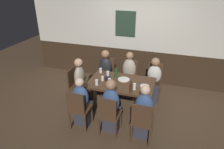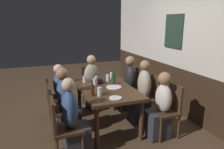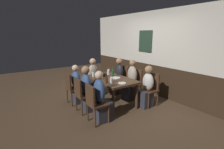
{
  "view_description": "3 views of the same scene",
  "coord_description": "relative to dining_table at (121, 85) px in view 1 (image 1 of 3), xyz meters",
  "views": [
    {
      "loc": [
        1.02,
        -3.83,
        2.86
      ],
      "look_at": [
        -0.23,
        0.04,
        0.87
      ],
      "focal_mm": 32.52,
      "sensor_mm": 36.0,
      "label": 1
    },
    {
      "loc": [
        3.27,
        -1.11,
        1.87
      ],
      "look_at": [
        0.08,
        0.07,
        0.99
      ],
      "focal_mm": 33.04,
      "sensor_mm": 36.0,
      "label": 2
    },
    {
      "loc": [
        3.62,
        -2.48,
        1.91
      ],
      "look_at": [
        0.13,
        -0.07,
        0.89
      ],
      "focal_mm": 27.06,
      "sensor_mm": 36.0,
      "label": 3
    }
  ],
  "objects": [
    {
      "name": "plate_white_large",
      "position": [
        0.02,
        0.13,
        0.09
      ],
      "size": [
        0.27,
        0.27,
        0.01
      ],
      "primitive_type": "cylinder",
      "color": "white",
      "rests_on": "dining_table"
    },
    {
      "name": "beer_bottle_green",
      "position": [
        -0.19,
        0.19,
        0.19
      ],
      "size": [
        0.06,
        0.06,
        0.26
      ],
      "color": "#194723",
      "rests_on": "dining_table"
    },
    {
      "name": "chair_mid_far",
      "position": [
        0.0,
        0.86,
        -0.15
      ],
      "size": [
        0.4,
        0.4,
        0.88
      ],
      "color": "#422B1C",
      "rests_on": "ground_plane"
    },
    {
      "name": "plate_white_small",
      "position": [
        0.53,
        -0.04,
        0.09
      ],
      "size": [
        0.19,
        0.19,
        0.01
      ],
      "primitive_type": "cylinder",
      "color": "white",
      "rests_on": "dining_table"
    },
    {
      "name": "person_mid_far",
      "position": [
        -0.0,
        0.7,
        -0.15
      ],
      "size": [
        0.34,
        0.37,
        1.18
      ],
      "color": "#2D2D38",
      "rests_on": "ground_plane"
    },
    {
      "name": "pint_glass_amber",
      "position": [
        -0.36,
        0.15,
        0.15
      ],
      "size": [
        0.07,
        0.07,
        0.14
      ],
      "color": "silver",
      "rests_on": "dining_table"
    },
    {
      "name": "person_head_west",
      "position": [
        -0.98,
        0.0,
        -0.16
      ],
      "size": [
        0.37,
        0.34,
        1.17
      ],
      "color": "#2D2D38",
      "rests_on": "ground_plane"
    },
    {
      "name": "chair_mid_near",
      "position": [
        0.0,
        -0.86,
        -0.15
      ],
      "size": [
        0.4,
        0.4,
        0.88
      ],
      "color": "#422B1C",
      "rests_on": "ground_plane"
    },
    {
      "name": "ground_plane",
      "position": [
        0.0,
        0.0,
        -0.65
      ],
      "size": [
        12.0,
        12.0,
        0.0
      ],
      "primitive_type": "plane",
      "color": "#4C3826"
    },
    {
      "name": "pint_glass_stout",
      "position": [
        -0.22,
        -0.15,
        0.14
      ],
      "size": [
        0.07,
        0.07,
        0.13
      ],
      "color": "silver",
      "rests_on": "dining_table"
    },
    {
      "name": "chair_right_near",
      "position": [
        0.64,
        -0.86,
        -0.15
      ],
      "size": [
        0.4,
        0.4,
        0.88
      ],
      "color": "#422B1C",
      "rests_on": "ground_plane"
    },
    {
      "name": "person_left_near",
      "position": [
        -0.64,
        -0.7,
        -0.2
      ],
      "size": [
        0.34,
        0.37,
        1.09
      ],
      "color": "#2D2D38",
      "rests_on": "ground_plane"
    },
    {
      "name": "person_mid_near",
      "position": [
        0.0,
        -0.7,
        -0.16
      ],
      "size": [
        0.34,
        0.37,
        1.16
      ],
      "color": "#2D2D38",
      "rests_on": "ground_plane"
    },
    {
      "name": "chair_right_far",
      "position": [
        0.64,
        0.86,
        -0.15
      ],
      "size": [
        0.4,
        0.4,
        0.88
      ],
      "color": "#422B1C",
      "rests_on": "ground_plane"
    },
    {
      "name": "dining_table",
      "position": [
        0.0,
        0.0,
        0.0
      ],
      "size": [
        1.45,
        0.9,
        0.74
      ],
      "color": "#472D1C",
      "rests_on": "ground_plane"
    },
    {
      "name": "condiment_caddy",
      "position": [
        -0.3,
        -0.03,
        0.13
      ],
      "size": [
        0.11,
        0.09,
        0.09
      ],
      "primitive_type": "cube",
      "color": "black",
      "rests_on": "dining_table"
    },
    {
      "name": "person_left_far",
      "position": [
        -0.64,
        0.7,
        -0.16
      ],
      "size": [
        0.34,
        0.37,
        1.16
      ],
      "color": "#2D2D38",
      "rests_on": "ground_plane"
    },
    {
      "name": "beer_bottle_brown",
      "position": [
        0.29,
        -0.33,
        0.18
      ],
      "size": [
        0.06,
        0.06,
        0.25
      ],
      "color": "#42230F",
      "rests_on": "dining_table"
    },
    {
      "name": "chair_left_near",
      "position": [
        -0.64,
        -0.86,
        -0.15
      ],
      "size": [
        0.4,
        0.4,
        0.88
      ],
      "color": "#422B1C",
      "rests_on": "ground_plane"
    },
    {
      "name": "beer_glass_tall",
      "position": [
        0.34,
        -0.23,
        0.15
      ],
      "size": [
        0.07,
        0.07,
        0.14
      ],
      "color": "silver",
      "rests_on": "dining_table"
    },
    {
      "name": "wall_back",
      "position": [
        -0.0,
        1.65,
        0.65
      ],
      "size": [
        6.4,
        0.13,
        2.6
      ],
      "color": "#332316",
      "rests_on": "ground_plane"
    },
    {
      "name": "person_right_far",
      "position": [
        0.64,
        0.7,
        -0.18
      ],
      "size": [
        0.34,
        0.37,
        1.11
      ],
      "color": "#2D2D38",
      "rests_on": "ground_plane"
    },
    {
      "name": "beer_glass_half",
      "position": [
        -0.47,
        -0.29,
        0.15
      ],
      "size": [
        0.07,
        0.07,
        0.12
      ],
      "color": "silver",
      "rests_on": "dining_table"
    },
    {
      "name": "highball_clear",
      "position": [
        -0.61,
        0.32,
        0.14
      ],
      "size": [
        0.06,
        0.06,
        0.11
      ],
      "color": "silver",
      "rests_on": "dining_table"
    },
    {
      "name": "chair_left_far",
      "position": [
        -0.64,
        0.86,
        -0.15
      ],
      "size": [
        0.4,
        0.4,
        0.88
      ],
      "color": "#422B1C",
      "rests_on": "ground_plane"
    },
    {
      "name": "tumbler_short",
      "position": [
        -0.42,
        -0.07,
        0.14
      ],
      "size": [
        0.06,
        0.06,
        0.11
      ],
      "color": "silver",
      "rests_on": "dining_table"
    },
    {
      "name": "person_right_near",
      "position": [
        0.64,
        -0.7,
        -0.17
      ],
      "size": [
        0.34,
        0.37,
        1.15
      ],
      "color": "#2D2D38",
      "rests_on": "ground_plane"
    },
    {
      "name": "chair_head_west",
      "position": [
        -1.14,
        0.0,
        -0.15
      ],
      "size": [
        0.4,
        0.4,
        0.88
      ],
      "color": "#422B1C",
      "rests_on": "ground_plane"
    }
  ]
}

